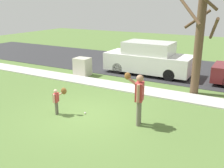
# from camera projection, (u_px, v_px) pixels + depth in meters

# --- Properties ---
(ground_plane) EXTENTS (48.00, 48.00, 0.00)m
(ground_plane) POSITION_uv_depth(u_px,v_px,m) (127.00, 89.00, 12.57)
(ground_plane) COLOR #567538
(sidewalk_strip) EXTENTS (36.00, 1.20, 0.06)m
(sidewalk_strip) POSITION_uv_depth(u_px,v_px,m) (128.00, 88.00, 12.65)
(sidewalk_strip) COLOR beige
(sidewalk_strip) RESTS_ON ground
(road_surface) EXTENTS (36.00, 6.80, 0.02)m
(road_surface) POSITION_uv_depth(u_px,v_px,m) (161.00, 67.00, 16.83)
(road_surface) COLOR #2D2D30
(road_surface) RESTS_ON ground
(person_adult) EXTENTS (0.81, 0.62, 1.78)m
(person_adult) POSITION_uv_depth(u_px,v_px,m) (138.00, 95.00, 8.57)
(person_adult) COLOR #6B6656
(person_adult) RESTS_ON ground
(person_child) EXTENTS (0.44, 0.46, 1.03)m
(person_child) POSITION_uv_depth(u_px,v_px,m) (58.00, 97.00, 9.52)
(person_child) COLOR #6B6656
(person_child) RESTS_ON ground
(baseball) EXTENTS (0.07, 0.07, 0.07)m
(baseball) POSITION_uv_depth(u_px,v_px,m) (85.00, 113.00, 9.72)
(baseball) COLOR white
(baseball) RESTS_ON ground
(utility_cabinet) EXTENTS (0.87, 0.73, 1.01)m
(utility_cabinet) POSITION_uv_depth(u_px,v_px,m) (82.00, 67.00, 14.84)
(utility_cabinet) COLOR beige
(utility_cabinet) RESTS_ON ground
(street_tree_near) EXTENTS (1.84, 1.88, 4.56)m
(street_tree_near) POSITION_uv_depth(u_px,v_px,m) (199.00, 41.00, 11.21)
(street_tree_near) COLOR brown
(street_tree_near) RESTS_ON ground
(parked_van_white) EXTENTS (5.00, 1.95, 1.88)m
(parked_van_white) POSITION_uv_depth(u_px,v_px,m) (148.00, 59.00, 15.00)
(parked_van_white) COLOR silver
(parked_van_white) RESTS_ON road_surface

